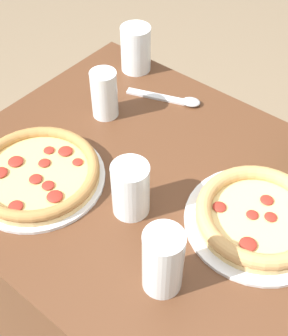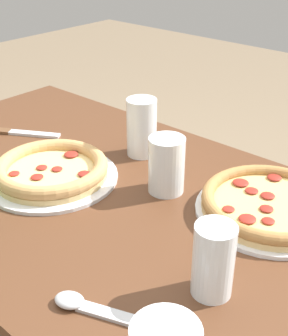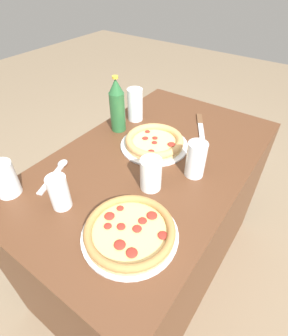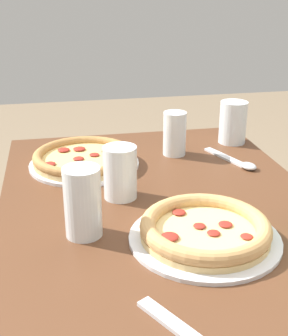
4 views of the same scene
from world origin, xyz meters
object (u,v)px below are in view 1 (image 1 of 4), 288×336
Objects in this scene: glass_red_wine at (131,191)px; glass_iced_tea at (136,51)px; glass_lemonade at (104,96)px; spoon at (176,100)px; pizza_pepperoni at (259,217)px; glass_orange_juice at (163,263)px; pizza_salami at (37,174)px.

glass_iced_tea is at bearing -51.31° from glass_red_wine.
spoon is at bearing -125.58° from glass_lemonade.
spoon is (0.13, -0.33, -0.05)m from glass_red_wine.
pizza_pepperoni is at bearing 149.50° from spoon.
glass_lemonade is (0.39, -0.28, -0.01)m from glass_orange_juice.
pizza_pepperoni is at bearing 172.71° from glass_lemonade.
glass_iced_tea is 1.03× the size of glass_lemonade.
glass_red_wine is at bearing 30.74° from pizza_pepperoni.
glass_orange_juice is at bearing 123.63° from spoon.
glass_lemonade reaches higher than spoon.
glass_lemonade is (0.45, -0.06, 0.03)m from pizza_pepperoni.
pizza_salami reaches higher than spoon.
glass_iced_tea reaches higher than glass_lemonade.
glass_red_wine is at bearing 128.69° from glass_iced_tea.
pizza_salami is 0.45m from glass_iced_tea.
glass_red_wine reaches higher than pizza_salami.
spoon is (0.35, -0.20, -0.01)m from pizza_pepperoni.
pizza_salami is 0.21m from glass_red_wine.
spoon is (-0.10, -0.15, -0.05)m from glass_lemonade.
spoon is at bearing -68.15° from glass_red_wine.
glass_red_wine and glass_lemonade have the same top height.
glass_red_wine is (0.15, -0.09, -0.01)m from glass_orange_juice.
glass_red_wine is (-0.20, -0.07, 0.04)m from pizza_salami.
glass_orange_juice reaches higher than glass_red_wine.
pizza_salami is 0.25m from glass_lemonade.
glass_iced_tea is at bearing -77.30° from pizza_salami.
glass_lemonade reaches higher than pizza_salami.
glass_orange_juice reaches higher than pizza_salami.
glass_orange_juice is 0.47m from glass_lemonade.
glass_red_wine is at bearing 111.85° from spoon.
glass_orange_juice reaches higher than pizza_pepperoni.
pizza_salami is 2.32× the size of glass_iced_tea.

